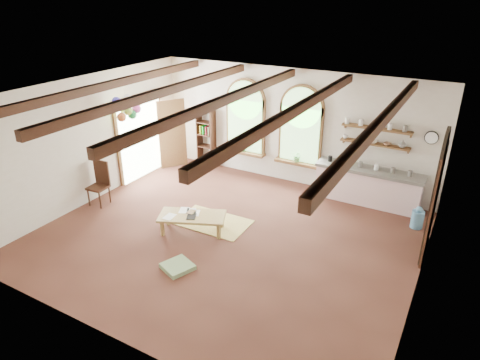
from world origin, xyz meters
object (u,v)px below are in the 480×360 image
Objects in this scene: kitchen_counter at (368,186)px; side_chair at (99,192)px; coffee_table at (192,217)px; balloon_cluster at (126,108)px.

kitchen_counter is 2.36× the size of side_chair.
kitchen_counter reaches higher than coffee_table.
balloon_cluster is at bearing -157.21° from kitchen_counter.
side_chair is at bearing -150.10° from kitchen_counter.
balloon_cluster reaches higher than side_chair.
balloon_cluster is at bearing 159.18° from coffee_table.
balloon_cluster reaches higher than kitchen_counter.
kitchen_counter is at bearing 29.90° from side_chair.
balloon_cluster is (-5.71, -2.40, 1.85)m from kitchen_counter.
kitchen_counter is 6.87m from side_chair.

